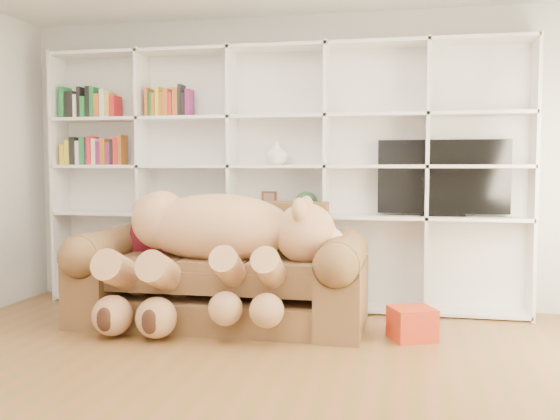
% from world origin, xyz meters
% --- Properties ---
extents(floor, '(5.00, 5.00, 0.00)m').
position_xyz_m(floor, '(0.00, 0.00, 0.00)').
color(floor, brown).
rests_on(floor, ground).
extents(wall_back, '(5.00, 0.02, 2.70)m').
position_xyz_m(wall_back, '(0.00, 2.50, 1.35)').
color(wall_back, silver).
rests_on(wall_back, floor).
extents(bookshelf, '(4.43, 0.35, 2.40)m').
position_xyz_m(bookshelf, '(-0.24, 2.36, 1.31)').
color(bookshelf, white).
rests_on(bookshelf, floor).
extents(sofa, '(2.36, 1.02, 0.99)m').
position_xyz_m(sofa, '(-0.35, 1.64, 0.37)').
color(sofa, brown).
rests_on(sofa, floor).
extents(teddy_bear, '(1.86, 1.00, 1.08)m').
position_xyz_m(teddy_bear, '(-0.35, 1.44, 0.70)').
color(teddy_bear, tan).
rests_on(teddy_bear, sofa).
extents(throw_pillow, '(0.44, 0.29, 0.42)m').
position_xyz_m(throw_pillow, '(-1.02, 1.81, 0.71)').
color(throw_pillow, '#5B0F20').
rests_on(throw_pillow, sofa).
extents(gift_box, '(0.39, 0.38, 0.24)m').
position_xyz_m(gift_box, '(1.20, 1.41, 0.12)').
color(gift_box, red).
rests_on(gift_box, floor).
extents(tv, '(1.13, 0.18, 0.67)m').
position_xyz_m(tv, '(1.46, 2.35, 1.20)').
color(tv, black).
rests_on(tv, bookshelf).
extents(picture_frame, '(0.16, 0.08, 0.20)m').
position_xyz_m(picture_frame, '(-0.09, 2.30, 0.97)').
color(picture_frame, brown).
rests_on(picture_frame, bookshelf).
extents(green_vase, '(0.21, 0.21, 0.21)m').
position_xyz_m(green_vase, '(0.25, 2.30, 0.97)').
color(green_vase, '#2B5433').
rests_on(green_vase, bookshelf).
extents(figurine_tall, '(0.10, 0.10, 0.17)m').
position_xyz_m(figurine_tall, '(-1.06, 2.30, 0.95)').
color(figurine_tall, silver).
rests_on(figurine_tall, bookshelf).
extents(figurine_short, '(0.09, 0.09, 0.14)m').
position_xyz_m(figurine_short, '(-0.81, 2.30, 0.93)').
color(figurine_short, silver).
rests_on(figurine_short, bookshelf).
extents(snow_globe, '(0.11, 0.11, 0.11)m').
position_xyz_m(snow_globe, '(-0.68, 2.30, 0.92)').
color(snow_globe, silver).
rests_on(snow_globe, bookshelf).
extents(shelf_vase, '(0.22, 0.22, 0.21)m').
position_xyz_m(shelf_vase, '(-0.02, 2.30, 1.42)').
color(shelf_vase, white).
rests_on(shelf_vase, bookshelf).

